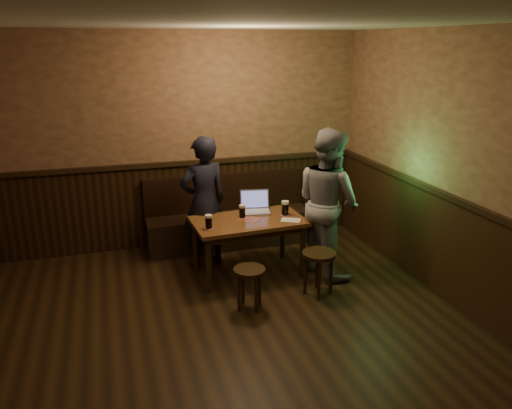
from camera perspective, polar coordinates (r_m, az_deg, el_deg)
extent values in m
cube|color=black|center=(4.44, -2.23, -18.59)|extent=(5.00, 6.00, 0.02)
cube|color=beige|center=(3.57, -2.81, 20.74)|extent=(5.00, 6.00, 0.02)
cube|color=#9A6B4E|center=(6.64, -9.13, 7.03)|extent=(5.00, 0.02, 2.80)
cube|color=#9A6B4E|center=(5.00, 26.56, 1.74)|extent=(0.02, 6.00, 2.80)
cube|color=black|center=(6.83, -8.74, -0.04)|extent=(4.98, 0.04, 1.10)
cube|color=black|center=(5.26, 25.03, -7.20)|extent=(0.04, 5.98, 1.10)
cube|color=black|center=(6.64, -8.94, 4.65)|extent=(4.98, 0.06, 0.06)
cube|color=black|center=(5.04, 25.63, -1.26)|extent=(0.06, 5.98, 0.06)
cube|color=black|center=(6.79, -3.08, -2.85)|extent=(2.20, 0.50, 0.45)
cube|color=black|center=(6.82, -3.55, 1.46)|extent=(2.20, 0.10, 0.50)
cube|color=#572918|center=(5.79, -0.88, -1.94)|extent=(1.32, 0.81, 0.05)
cube|color=black|center=(5.81, -0.88, -2.58)|extent=(1.21, 0.69, 0.07)
cube|color=maroon|center=(5.78, -0.88, -1.71)|extent=(0.34, 0.34, 0.00)
cylinder|color=black|center=(5.51, -5.46, -6.97)|extent=(0.06, 0.06, 0.64)
cylinder|color=black|center=(6.03, -6.92, -4.74)|extent=(0.06, 0.06, 0.64)
cylinder|color=black|center=(5.87, 5.36, -5.35)|extent=(0.06, 0.06, 0.64)
cylinder|color=black|center=(6.36, 3.09, -3.40)|extent=(0.06, 0.06, 0.64)
cylinder|color=black|center=(5.13, -0.77, -7.54)|extent=(0.41, 0.41, 0.04)
cylinder|color=black|center=(5.29, 0.41, -9.30)|extent=(0.03, 0.03, 0.43)
cylinder|color=black|center=(5.32, -1.50, -9.13)|extent=(0.03, 0.03, 0.43)
cylinder|color=black|center=(5.16, -1.95, -10.01)|extent=(0.03, 0.03, 0.43)
cylinder|color=black|center=(5.13, 0.02, -10.20)|extent=(0.03, 0.03, 0.43)
cylinder|color=black|center=(5.43, 7.22, -5.65)|extent=(0.47, 0.47, 0.04)
cylinder|color=black|center=(5.54, 8.58, -7.90)|extent=(0.04, 0.04, 0.47)
cylinder|color=black|center=(5.65, 7.03, -7.28)|extent=(0.04, 0.04, 0.47)
cylinder|color=black|center=(5.52, 5.66, -7.89)|extent=(0.04, 0.04, 0.47)
cylinder|color=black|center=(5.40, 7.23, -8.54)|extent=(0.04, 0.04, 0.47)
cylinder|color=maroon|center=(5.53, -5.40, -2.72)|extent=(0.10, 0.10, 0.00)
cylinder|color=silver|center=(5.53, -5.40, -2.69)|extent=(0.09, 0.09, 0.00)
cylinder|color=black|center=(5.51, -5.42, -2.07)|extent=(0.08, 0.08, 0.12)
cylinder|color=beige|center=(5.48, -5.44, -1.32)|extent=(0.08, 0.08, 0.03)
cylinder|color=maroon|center=(5.85, -1.58, -1.48)|extent=(0.10, 0.10, 0.00)
cylinder|color=silver|center=(5.85, -1.58, -1.45)|extent=(0.08, 0.08, 0.00)
cylinder|color=black|center=(5.83, -1.58, -0.87)|extent=(0.07, 0.07, 0.12)
cylinder|color=beige|center=(5.80, -1.59, -0.18)|extent=(0.08, 0.08, 0.03)
cylinder|color=maroon|center=(5.94, 3.34, -1.20)|extent=(0.11, 0.11, 0.00)
cylinder|color=silver|center=(5.93, 3.34, -1.17)|extent=(0.10, 0.10, 0.00)
cylinder|color=black|center=(5.91, 3.35, -0.53)|extent=(0.08, 0.08, 0.14)
cylinder|color=beige|center=(5.89, 3.36, 0.26)|extent=(0.09, 0.09, 0.03)
cube|color=silver|center=(6.02, -0.04, -0.83)|extent=(0.39, 0.30, 0.02)
cube|color=#B2B2B7|center=(6.01, -0.04, -0.74)|extent=(0.35, 0.25, 0.00)
cube|color=silver|center=(6.09, -0.17, 0.66)|extent=(0.36, 0.14, 0.23)
cube|color=#5F66B0|center=(6.08, -0.16, 0.63)|extent=(0.33, 0.11, 0.20)
cube|color=silver|center=(5.77, 3.99, -1.78)|extent=(0.26, 0.23, 0.00)
imported|color=black|center=(6.04, -6.00, 0.25)|extent=(0.66, 0.51, 1.61)
imported|color=gray|center=(5.87, 8.21, 0.26)|extent=(0.86, 0.99, 1.74)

